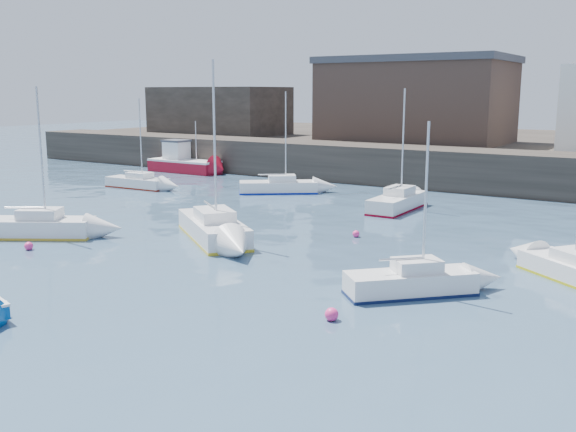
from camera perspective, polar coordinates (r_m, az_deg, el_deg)
The scene contains 15 objects.
water at distance 21.99m, azimuth -17.30°, elevation -8.88°, with size 220.00×220.00×0.00m, color #2D4760.
quay_wall at distance 51.07m, azimuth 14.07°, elevation 4.14°, with size 90.00×5.00×3.00m, color #28231E.
land_strip at distance 68.31m, azimuth 18.95°, elevation 5.44°, with size 90.00×32.00×2.80m, color #28231E.
warehouse at distance 60.32m, azimuth 11.30°, elevation 10.13°, with size 16.40×10.40×7.60m.
bldg_west at distance 70.61m, azimuth -6.12°, elevation 9.30°, with size 14.00×8.00×5.00m.
fishing_boat at distance 60.28m, azimuth -9.26°, elevation 4.76°, with size 7.10×2.67×4.71m.
sailboat_a at distance 35.12m, azimuth -21.49°, elevation -0.89°, with size 5.94×4.59×7.56m.
sailboat_b at distance 32.44m, azimuth -6.65°, elevation -1.04°, with size 6.77×5.84×8.79m.
sailboat_c at distance 23.91m, azimuth 10.88°, elevation -5.76°, with size 4.45×4.45×6.28m.
sailboat_e at distance 50.82m, azimuth -13.21°, elevation 2.94°, with size 5.36×1.91×6.82m.
sailboat_f at distance 40.77m, azimuth 9.73°, elevation 1.27°, with size 1.91×5.78×7.50m.
sailboat_h at distance 47.08m, azimuth -0.84°, elevation 2.66°, with size 5.65×4.86×7.32m.
buoy_near at distance 32.46m, azimuth -22.03°, elevation -2.81°, with size 0.40×0.40×0.40m, color #FC3284.
buoy_mid at distance 21.10m, azimuth 3.89°, elevation -9.24°, with size 0.45×0.45×0.45m, color #FC3284.
buoy_far at distance 32.94m, azimuth 6.06°, elevation -1.87°, with size 0.36×0.36×0.36m, color #FC3284.
Camera 1 is at (16.07, -13.14, 7.28)m, focal length 40.00 mm.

